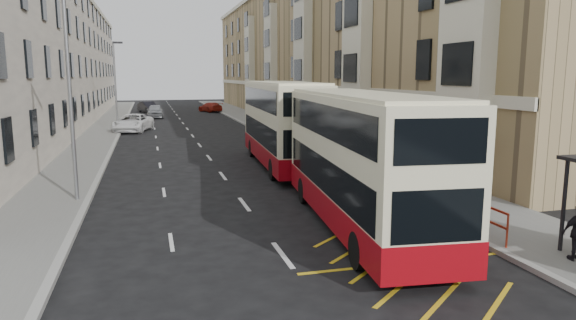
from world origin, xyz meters
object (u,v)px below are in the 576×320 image
object	(u,v)px
double_decker_rear	(282,124)
car_red	(210,107)
double_decker_front	(360,160)
white_van	(133,123)
car_silver	(155,111)
car_dark	(148,107)
street_lamp_near	(71,86)
street_lamp_far	(116,80)

from	to	relation	value
double_decker_rear	car_red	distance (m)	44.36
double_decker_rear	car_red	size ratio (longest dim) A/B	2.59
double_decker_front	double_decker_rear	bearing A→B (deg)	93.08
white_van	car_silver	distance (m)	15.24
car_silver	car_dark	world-z (taller)	car_silver
street_lamp_near	double_decker_rear	world-z (taller)	street_lamp_near
car_silver	street_lamp_near	bearing A→B (deg)	-93.69
double_decker_rear	car_silver	xyz separation A→B (m)	(-6.36, 35.96, -1.58)
car_dark	car_red	size ratio (longest dim) A/B	0.99
double_decker_front	car_red	xyz separation A→B (m)	(1.70, 56.38, -1.62)
street_lamp_near	car_dark	xyz separation A→B (m)	(2.84, 51.16, -3.89)
car_silver	car_dark	xyz separation A→B (m)	(-0.79, 9.24, -0.06)
double_decker_front	street_lamp_far	bearing A→B (deg)	110.18
white_van	street_lamp_far	bearing A→B (deg)	129.10
street_lamp_near	car_silver	size ratio (longest dim) A/B	1.69
double_decker_front	double_decker_rear	world-z (taller)	double_decker_rear
street_lamp_far	car_dark	bearing A→B (deg)	82.36
street_lamp_far	double_decker_rear	bearing A→B (deg)	-67.43
street_lamp_far	double_decker_rear	xyz separation A→B (m)	(9.99, -24.04, -2.25)
street_lamp_far	car_red	distance (m)	23.50
white_van	double_decker_rear	bearing A→B (deg)	-53.21
street_lamp_near	white_van	world-z (taller)	street_lamp_near
car_silver	car_dark	size ratio (longest dim) A/B	1.04
car_red	double_decker_front	bearing A→B (deg)	68.23
street_lamp_far	double_decker_rear	distance (m)	26.13
white_van	car_dark	distance (m)	24.36
double_decker_front	car_silver	xyz separation A→B (m)	(-5.86, 48.03, -1.48)
double_decker_rear	car_red	xyz separation A→B (m)	(1.20, 44.31, -1.72)
car_dark	car_red	distance (m)	8.40
street_lamp_far	car_red	xyz separation A→B (m)	(11.19, 20.28, -3.97)
double_decker_front	white_van	xyz separation A→B (m)	(-8.05, 32.94, -1.50)
street_lamp_near	double_decker_front	distance (m)	11.53
double_decker_front	car_silver	bearing A→B (deg)	102.41
street_lamp_near	double_decker_rear	size ratio (longest dim) A/B	0.67
car_dark	car_red	bearing A→B (deg)	-25.78
street_lamp_near	car_silver	distance (m)	42.25
double_decker_front	car_red	size ratio (longest dim) A/B	2.49
car_red	car_dark	bearing A→B (deg)	-26.10
car_silver	car_dark	distance (m)	9.27
car_silver	white_van	bearing A→B (deg)	-96.98
white_van	car_dark	world-z (taller)	white_van
street_lamp_near	street_lamp_far	xyz separation A→B (m)	(0.00, 30.00, 0.00)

